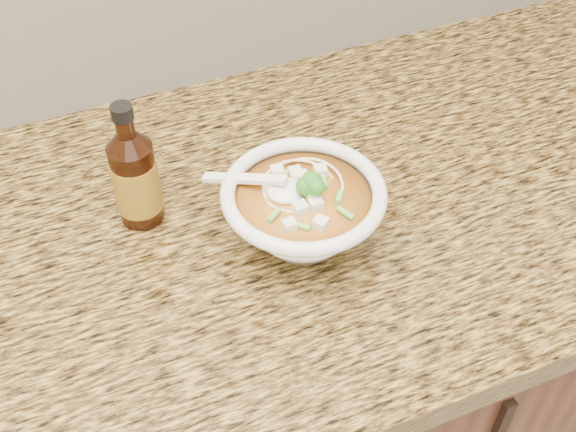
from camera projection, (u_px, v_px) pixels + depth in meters
name	position (u px, v px, depth m)	size (l,w,h in m)	color
counter_slab	(16.00, 293.00, 0.87)	(4.00, 0.68, 0.04)	olive
soup_bowl	(303.00, 214.00, 0.87)	(0.20, 0.20, 0.11)	white
hot_sauce_bottle	(135.00, 178.00, 0.89)	(0.07, 0.07, 0.18)	#351407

